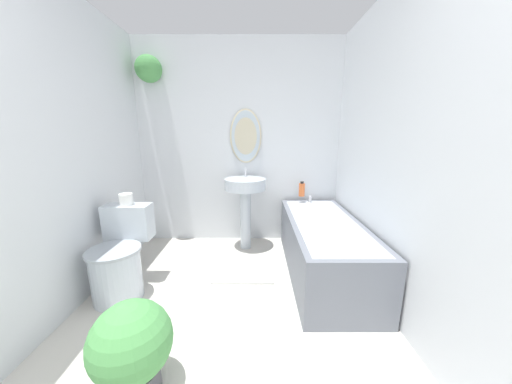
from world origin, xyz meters
name	(u,v)px	position (x,y,z in m)	size (l,w,h in m)	color
wall_back	(235,140)	(-0.06, 2.92, 1.25)	(2.51, 0.29, 2.40)	silver
wall_left	(39,154)	(-1.23, 1.45, 1.20)	(0.06, 3.01, 2.40)	silver
wall_right	(414,154)	(1.23, 1.45, 1.20)	(0.06, 3.01, 2.40)	silver
toilet	(121,259)	(-0.93, 1.72, 0.31)	(0.41, 0.58, 0.72)	silver
pedestal_sink	(246,194)	(0.08, 2.62, 0.65)	(0.47, 0.47, 0.93)	silver
bathtub	(324,246)	(0.85, 2.05, 0.28)	(0.65, 1.58, 0.60)	slate
shampoo_bottle	(303,189)	(0.75, 2.74, 0.68)	(0.07, 0.07, 0.18)	#DB6633
potted_plant	(133,346)	(-0.43, 0.85, 0.28)	(0.41, 0.41, 0.51)	#47474C
bath_mat	(244,273)	(0.08, 2.01, 0.01)	(0.57, 0.37, 0.02)	silver
toilet_paper_roll	(127,199)	(-0.93, 1.93, 0.77)	(0.11, 0.11, 0.10)	white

